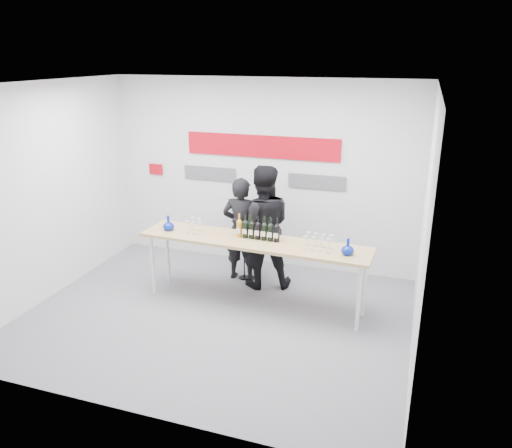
% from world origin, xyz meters
% --- Properties ---
extents(ground, '(5.00, 5.00, 0.00)m').
position_xyz_m(ground, '(0.00, 0.00, 0.00)').
color(ground, slate).
rests_on(ground, ground).
extents(back_wall, '(5.00, 0.04, 3.00)m').
position_xyz_m(back_wall, '(0.00, 2.00, 1.50)').
color(back_wall, silver).
rests_on(back_wall, ground).
extents(signage, '(3.38, 0.02, 0.79)m').
position_xyz_m(signage, '(-0.06, 1.97, 1.81)').
color(signage, '#BC0815').
rests_on(signage, back_wall).
extents(tasting_table, '(3.20, 0.77, 0.95)m').
position_xyz_m(tasting_table, '(0.37, 0.50, 0.88)').
color(tasting_table, tan).
rests_on(tasting_table, ground).
extents(wine_bottles, '(0.62, 0.10, 0.33)m').
position_xyz_m(wine_bottles, '(0.41, 0.56, 1.12)').
color(wine_bottles, '#BF7F19').
rests_on(wine_bottles, tasting_table).
extents(decanter_left, '(0.16, 0.16, 0.21)m').
position_xyz_m(decanter_left, '(-0.91, 0.51, 1.06)').
color(decanter_left, '#072090').
rests_on(decanter_left, tasting_table).
extents(decanter_right, '(0.16, 0.16, 0.21)m').
position_xyz_m(decanter_right, '(1.64, 0.40, 1.06)').
color(decanter_right, '#072090').
rests_on(decanter_right, tasting_table).
extents(glasses_left, '(0.26, 0.23, 0.18)m').
position_xyz_m(glasses_left, '(-0.52, 0.53, 1.04)').
color(glasses_left, silver).
rests_on(glasses_left, tasting_table).
extents(glasses_right, '(0.37, 0.24, 0.18)m').
position_xyz_m(glasses_right, '(1.25, 0.47, 1.04)').
color(glasses_right, silver).
rests_on(glasses_right, tasting_table).
extents(presenter_left, '(0.59, 0.39, 1.61)m').
position_xyz_m(presenter_left, '(-0.08, 1.23, 0.81)').
color(presenter_left, black).
rests_on(presenter_left, ground).
extents(presenter_right, '(1.09, 0.98, 1.85)m').
position_xyz_m(presenter_right, '(0.29, 1.12, 0.92)').
color(presenter_right, black).
rests_on(presenter_right, ground).
extents(mic_stand, '(0.17, 0.17, 1.43)m').
position_xyz_m(mic_stand, '(-0.04, 1.24, 0.44)').
color(mic_stand, black).
rests_on(mic_stand, ground).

